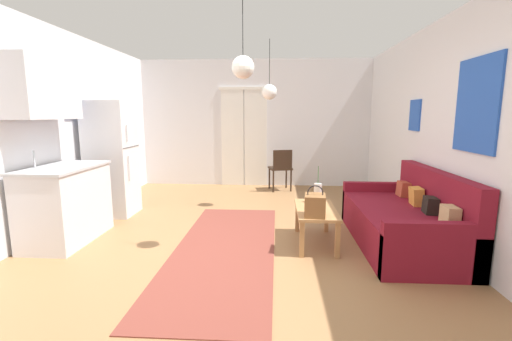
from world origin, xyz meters
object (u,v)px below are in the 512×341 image
(bamboo_vase, at_px, (318,193))
(refrigerator, at_px, (112,159))
(pendant_lamp_near, at_px, (243,67))
(couch, at_px, (407,222))
(accent_chair, at_px, (281,167))
(coffee_table, at_px, (316,214))
(handbag, at_px, (315,205))
(pendant_lamp_far, at_px, (269,92))

(bamboo_vase, distance_m, refrigerator, 3.10)
(pendant_lamp_near, bearing_deg, refrigerator, 147.08)
(couch, xyz_separation_m, accent_chair, (-1.44, 2.81, 0.21))
(coffee_table, distance_m, bamboo_vase, 0.34)
(bamboo_vase, bearing_deg, couch, -14.30)
(couch, bearing_deg, refrigerator, 165.70)
(accent_chair, bearing_deg, handbag, 81.44)
(coffee_table, bearing_deg, couch, 1.13)
(couch, relative_size, pendant_lamp_near, 2.51)
(handbag, bearing_deg, pendant_lamp_far, 106.77)
(couch, xyz_separation_m, pendant_lamp_far, (-1.65, 1.48, 1.58))
(handbag, bearing_deg, couch, 16.28)
(bamboo_vase, relative_size, accent_chair, 0.55)
(couch, distance_m, pendant_lamp_near, 2.57)
(couch, height_order, coffee_table, couch)
(refrigerator, relative_size, accent_chair, 2.06)
(handbag, relative_size, pendant_lamp_far, 0.38)
(bamboo_vase, relative_size, refrigerator, 0.27)
(bamboo_vase, height_order, pendant_lamp_near, pendant_lamp_near)
(refrigerator, bearing_deg, pendant_lamp_far, 11.02)
(couch, distance_m, coffee_table, 1.06)
(bamboo_vase, distance_m, pendant_lamp_near, 1.79)
(handbag, xyz_separation_m, refrigerator, (-2.90, 1.34, 0.31))
(coffee_table, bearing_deg, pendant_lamp_far, 111.48)
(coffee_table, distance_m, refrigerator, 3.16)
(bamboo_vase, bearing_deg, refrigerator, 165.70)
(refrigerator, xyz_separation_m, accent_chair, (2.56, 1.79, -0.37))
(coffee_table, height_order, pendant_lamp_far, pendant_lamp_far)
(refrigerator, bearing_deg, handbag, -24.89)
(couch, distance_m, pendant_lamp_far, 2.72)
(coffee_table, xyz_separation_m, pendant_lamp_near, (-0.82, -0.34, 1.63))
(pendant_lamp_near, bearing_deg, bamboo_vase, 35.31)
(coffee_table, xyz_separation_m, pendant_lamp_far, (-0.59, 1.50, 1.49))
(coffee_table, relative_size, bamboo_vase, 1.98)
(pendant_lamp_near, distance_m, pendant_lamp_far, 1.85)
(handbag, height_order, accent_chair, accent_chair)
(pendant_lamp_near, bearing_deg, couch, 10.75)
(coffee_table, height_order, bamboo_vase, bamboo_vase)
(coffee_table, relative_size, accent_chair, 1.10)
(couch, height_order, pendant_lamp_near, pendant_lamp_near)
(refrigerator, bearing_deg, coffee_table, -19.49)
(pendant_lamp_far, bearing_deg, handbag, -73.23)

